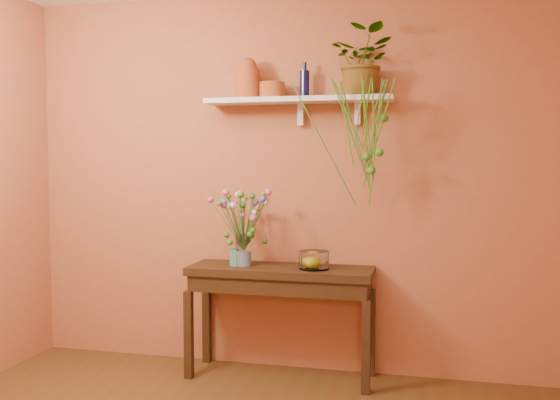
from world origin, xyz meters
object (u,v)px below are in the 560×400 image
object	(u,v)px
blue_bottle	(305,83)
bouquet	(244,210)
glass_vase	(243,252)
terracotta_jug	(248,79)
spider_plant	(364,62)
glass_bowl	(314,261)
sideboard	(281,283)

from	to	relation	value
blue_bottle	bouquet	size ratio (longest dim) A/B	0.46
blue_bottle	glass_vase	distance (m)	1.24
blue_bottle	terracotta_jug	bearing A→B (deg)	-173.22
spider_plant	glass_bowl	world-z (taller)	spider_plant
sideboard	bouquet	distance (m)	0.57
glass_bowl	sideboard	bearing A→B (deg)	173.04
blue_bottle	spider_plant	xyz separation A→B (m)	(0.41, -0.03, 0.13)
glass_vase	glass_bowl	size ratio (longest dim) A/B	1.10
glass_bowl	blue_bottle	bearing A→B (deg)	122.92
sideboard	glass_vase	world-z (taller)	glass_vase
sideboard	bouquet	size ratio (longest dim) A/B	2.45
glass_vase	sideboard	bearing A→B (deg)	6.39
sideboard	glass_vase	xyz separation A→B (m)	(-0.26, -0.03, 0.21)
terracotta_jug	sideboard	bearing A→B (deg)	-16.31
spider_plant	blue_bottle	bearing A→B (deg)	175.67
sideboard	glass_vase	bearing A→B (deg)	-173.61
terracotta_jug	spider_plant	xyz separation A→B (m)	(0.80, 0.02, 0.09)
terracotta_jug	glass_vase	size ratio (longest dim) A/B	1.25
terracotta_jug	bouquet	xyz separation A→B (m)	(0.00, -0.12, -0.91)
sideboard	bouquet	world-z (taller)	bouquet
blue_bottle	glass_bowl	world-z (taller)	blue_bottle
spider_plant	bouquet	size ratio (longest dim) A/B	0.87
glass_bowl	spider_plant	bearing A→B (deg)	21.06
sideboard	spider_plant	world-z (taller)	spider_plant
glass_bowl	glass_vase	bearing A→B (deg)	179.97
glass_bowl	terracotta_jug	bearing A→B (deg)	168.14
terracotta_jug	spider_plant	world-z (taller)	spider_plant
bouquet	glass_bowl	xyz separation A→B (m)	(0.49, 0.01, -0.34)
glass_vase	terracotta_jug	bearing A→B (deg)	87.93
sideboard	glass_vase	distance (m)	0.33
terracotta_jug	blue_bottle	xyz separation A→B (m)	(0.40, 0.05, -0.04)
glass_vase	bouquet	bearing A→B (deg)	-60.80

